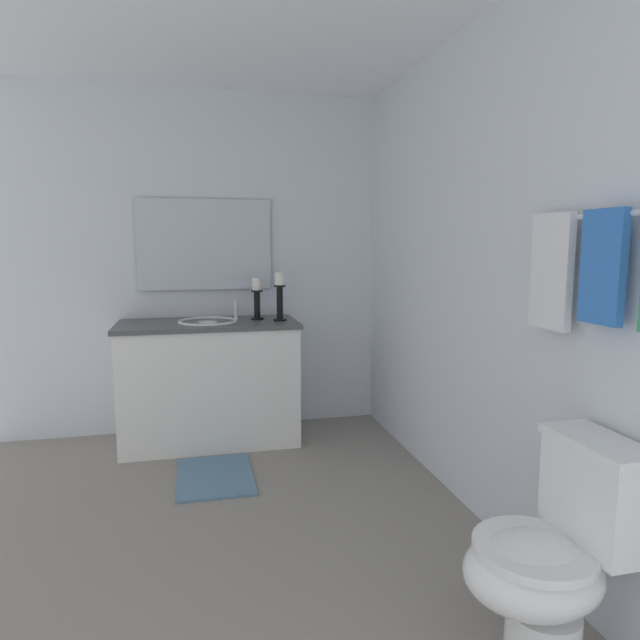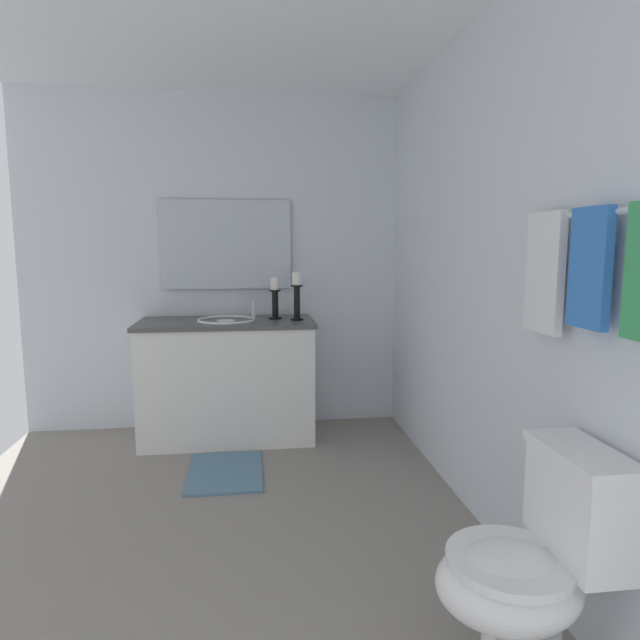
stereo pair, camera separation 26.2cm
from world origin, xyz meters
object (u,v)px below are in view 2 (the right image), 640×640
at_px(candle_holder_tall, 297,295).
at_px(bath_mat, 225,472).
at_px(candle_holder_short, 275,297).
at_px(towel_near_vanity, 545,273).
at_px(vanity_cabinet, 228,380).
at_px(mirror, 226,245).
at_px(toilet, 529,569).
at_px(sink_basin, 227,326).
at_px(towel_bar, 599,213).
at_px(towel_center, 590,268).

height_order(candle_holder_tall, bath_mat, candle_holder_tall).
height_order(candle_holder_short, towel_near_vanity, towel_near_vanity).
xyz_separation_m(vanity_cabinet, mirror, (-0.28, 0.00, 0.94)).
bearing_deg(toilet, vanity_cabinet, -156.47).
height_order(vanity_cabinet, sink_basin, sink_basin).
relative_size(sink_basin, toilet, 0.54).
bearing_deg(candle_holder_tall, toilet, 12.93).
bearing_deg(candle_holder_short, towel_bar, 21.46).
bearing_deg(towel_bar, towel_near_vanity, -176.07).
bearing_deg(candle_holder_tall, mirror, -123.39).
height_order(toilet, towel_center, towel_center).
bearing_deg(sink_basin, candle_holder_tall, 85.02).
height_order(vanity_cabinet, towel_bar, towel_bar).
relative_size(vanity_cabinet, towel_near_vanity, 2.81).
height_order(vanity_cabinet, toilet, vanity_cabinet).
bearing_deg(toilet, candle_holder_short, -164.23).
distance_m(toilet, towel_near_vanity, 1.00).
bearing_deg(sink_basin, candle_holder_short, 98.30).
relative_size(mirror, toilet, 1.26).
relative_size(towel_center, bath_mat, 0.63).
relative_size(sink_basin, towel_center, 1.06).
distance_m(mirror, towel_center, 2.78).
bearing_deg(vanity_cabinet, towel_bar, 29.08).
xyz_separation_m(mirror, towel_bar, (2.50, 1.24, 0.10)).
bearing_deg(mirror, sink_basin, 0.20).
height_order(sink_basin, towel_near_vanity, towel_near_vanity).
relative_size(candle_holder_short, towel_bar, 0.38).
distance_m(sink_basin, candle_holder_tall, 0.54).
bearing_deg(mirror, bath_mat, -0.00).
height_order(vanity_cabinet, towel_center, towel_center).
relative_size(vanity_cabinet, towel_center, 3.22).
bearing_deg(bath_mat, candle_holder_short, 153.09).
relative_size(vanity_cabinet, candle_holder_short, 4.13).
bearing_deg(bath_mat, vanity_cabinet, -180.00).
height_order(toilet, bath_mat, toilet).
bearing_deg(mirror, candle_holder_tall, 56.61).
bearing_deg(towel_bar, mirror, -153.72).
bearing_deg(bath_mat, towel_near_vanity, 42.36).
height_order(sink_basin, bath_mat, sink_basin).
bearing_deg(towel_bar, towel_center, -90.00).
height_order(candle_holder_tall, candle_holder_short, candle_holder_tall).
bearing_deg(towel_bar, candle_holder_tall, -161.09).
relative_size(candle_holder_tall, towel_center, 0.88).
xyz_separation_m(vanity_cabinet, candle_holder_short, (-0.05, 0.34, 0.58)).
distance_m(candle_holder_short, toilet, 2.55).
relative_size(mirror, candle_holder_tall, 2.83).
bearing_deg(towel_near_vanity, mirror, -151.47).
bearing_deg(mirror, towel_center, 25.95).
relative_size(toilet, bath_mat, 1.25).
distance_m(candle_holder_tall, candle_holder_short, 0.17).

